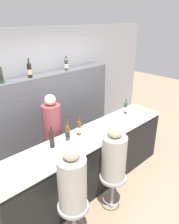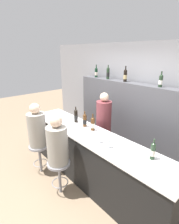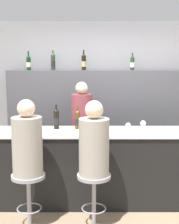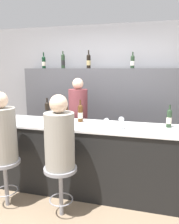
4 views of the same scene
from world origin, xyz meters
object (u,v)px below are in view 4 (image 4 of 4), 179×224
object	(u,v)px
wine_glass_0	(106,121)
bar_stool_right	(61,178)
guest_seated_right	(59,137)
wine_bottle_backbar_0	(44,62)
bartender	(78,129)
wine_bottle_counter_0	(47,111)
wine_glass_1	(121,120)
wine_bottle_backbar_3	(133,62)
guest_seated_left	(2,132)
wine_bottle_backbar_1	(63,61)
wine_bottle_backbar_2	(89,61)
wine_bottle_counter_1	(65,112)
wine_bottle_counter_2	(80,113)
wine_bottle_counter_3	(169,118)
bar_stool_left	(5,170)

from	to	relation	value
wine_glass_0	bar_stool_right	bearing A→B (deg)	-131.10
guest_seated_right	wine_glass_0	bearing A→B (deg)	48.90
wine_bottle_backbar_0	bartender	distance (m)	1.58
wine_bottle_counter_0	wine_bottle_backbar_0	world-z (taller)	wine_bottle_backbar_0
wine_bottle_counter_0	bar_stool_right	xyz separation A→B (m)	(0.51, -0.75, -0.65)
wine_glass_1	bar_stool_right	world-z (taller)	wine_glass_1
wine_bottle_backbar_3	bartender	distance (m)	1.54
wine_glass_1	guest_seated_right	size ratio (longest dim) A/B	0.19
wine_bottle_backbar_3	guest_seated_left	distance (m)	2.50
wine_bottle_backbar_1	wine_glass_0	world-z (taller)	wine_bottle_backbar_1
wine_bottle_backbar_2	wine_glass_0	bearing A→B (deg)	-65.72
guest_seated_right	wine_bottle_backbar_3	bearing A→B (deg)	70.08
wine_bottle_backbar_0	guest_seated_left	distance (m)	2.07
wine_bottle_counter_0	wine_glass_0	distance (m)	0.99
guest_seated_left	bartender	distance (m)	1.39
wine_bottle_counter_1	bar_stool_right	bearing A→B (deg)	-73.99
wine_bottle_counter_1	wine_bottle_counter_2	xyz separation A→B (m)	(0.24, 0.00, 0.00)
wine_bottle_backbar_1	wine_bottle_backbar_3	size ratio (longest dim) A/B	1.14
wine_bottle_counter_3	wine_bottle_backbar_2	world-z (taller)	wine_bottle_backbar_2
wine_bottle_counter_3	wine_bottle_counter_2	bearing A→B (deg)	180.00
wine_bottle_counter_0	bar_stool_right	world-z (taller)	wine_bottle_counter_0
wine_bottle_counter_2	bartender	bearing A→B (deg)	111.43
wine_bottle_backbar_1	bar_stool_left	xyz separation A→B (m)	(-0.10, -1.84, -1.42)
wine_bottle_counter_0	guest_seated_left	bearing A→B (deg)	-108.71
wine_bottle_backbar_3	bartender	world-z (taller)	wine_bottle_backbar_3
wine_bottle_backbar_1	bar_stool_left	size ratio (longest dim) A/B	0.53
bar_stool_left	bartender	distance (m)	1.39
wine_bottle_counter_0	wine_bottle_backbar_1	world-z (taller)	wine_bottle_backbar_1
wine_bottle_backbar_2	wine_glass_0	size ratio (longest dim) A/B	2.52
wine_bottle_counter_2	wine_bottle_backbar_1	distance (m)	1.50
wine_bottle_backbar_1	wine_bottle_backbar_2	xyz separation A→B (m)	(0.51, 0.00, -0.01)
wine_bottle_backbar_3	wine_glass_0	size ratio (longest dim) A/B	2.16
wine_glass_0	bar_stool_left	bearing A→B (deg)	-156.93
wine_glass_0	bar_stool_right	distance (m)	0.91
wine_bottle_counter_1	guest_seated_right	distance (m)	0.80
wine_bottle_counter_2	wine_bottle_backbar_1	world-z (taller)	wine_bottle_backbar_1
wine_bottle_counter_3	wine_bottle_backbar_0	distance (m)	2.67
wine_bottle_backbar_2	wine_glass_1	world-z (taller)	wine_bottle_backbar_2
wine_bottle_backbar_2	bar_stool_right	size ratio (longest dim) A/B	0.54
wine_bottle_counter_1	bar_stool_left	distance (m)	1.13
wine_bottle_counter_0	wine_bottle_counter_3	bearing A→B (deg)	-0.00
wine_bottle_counter_2	bartender	distance (m)	0.64
wine_bottle_backbar_0	guest_seated_right	distance (m)	2.31
wine_glass_1	bar_stool_left	distance (m)	1.62
wine_bottle_backbar_2	wine_bottle_counter_3	bearing A→B (deg)	-37.99
wine_bottle_backbar_1	wine_bottle_counter_3	bearing A→B (deg)	-29.69
wine_bottle_counter_1	guest_seated_right	xyz separation A→B (m)	(0.22, -0.75, -0.14)
wine_bottle_counter_1	bar_stool_right	xyz separation A→B (m)	(0.22, -0.75, -0.64)
wine_bottle_counter_0	wine_glass_0	xyz separation A→B (m)	(0.96, -0.24, -0.05)
wine_bottle_counter_0	wine_bottle_counter_3	xyz separation A→B (m)	(1.75, -0.00, -0.01)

